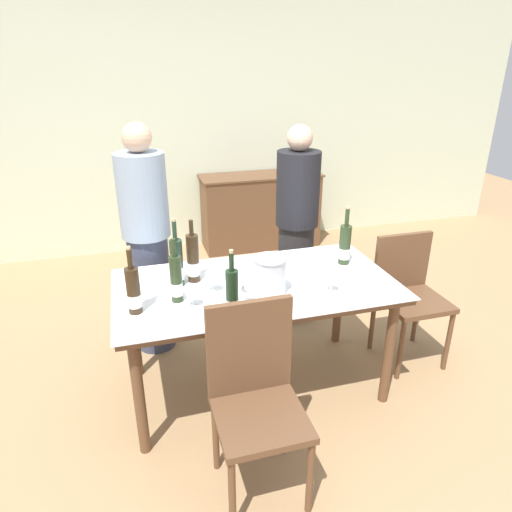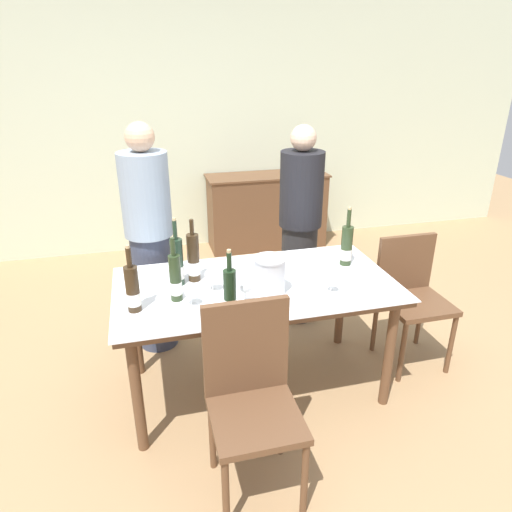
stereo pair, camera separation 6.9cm
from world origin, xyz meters
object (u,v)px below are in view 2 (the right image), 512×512
sideboard_cabinet (267,211)px  wine_bottle_2 (347,246)px  wine_glass_1 (212,275)px  wine_bottle_3 (175,279)px  person_guest_left (300,228)px  wine_bottle_0 (133,290)px  wine_bottle_1 (230,296)px  wine_bottle_4 (194,259)px  person_host (150,243)px  dining_table (256,295)px  wine_glass_3 (245,288)px  wine_bottle_5 (177,263)px  ice_bucket (270,275)px  chair_near_front (251,389)px  wine_glass_0 (191,291)px  wine_glass_2 (332,278)px  chair_right_end (411,290)px

sideboard_cabinet → wine_bottle_2: (-0.11, -2.29, 0.47)m
wine_bottle_2 → wine_glass_1: 0.92m
wine_bottle_3 → person_guest_left: (1.04, 0.88, -0.10)m
wine_bottle_2 → sideboard_cabinet: bearing=87.1°
wine_bottle_0 → wine_bottle_1: (0.48, -0.21, 0.01)m
wine_bottle_1 → wine_bottle_4: (-0.12, 0.50, 0.01)m
wine_bottle_0 → person_host: bearing=81.8°
person_guest_left → dining_table: bearing=-125.1°
wine_bottle_4 → wine_glass_3: size_ratio=2.71×
wine_bottle_5 → wine_glass_3: (0.33, -0.34, -0.04)m
wine_bottle_0 → wine_bottle_5: wine_bottle_5 is taller
ice_bucket → chair_near_front: ice_bucket is taller
wine_glass_0 → wine_glass_3: (0.29, -0.06, 0.01)m
wine_glass_2 → wine_glass_0: bearing=176.3°
person_guest_left → wine_bottle_1: bearing=-124.4°
wine_bottle_2 → person_host: 1.35m
chair_right_end → chair_near_front: (-1.33, -0.75, 0.02)m
wine_bottle_0 → person_host: (0.12, 0.83, -0.06)m
chair_right_end → sideboard_cabinet: bearing=99.1°
sideboard_cabinet → wine_bottle_0: (-1.46, -2.57, 0.47)m
wine_bottle_2 → wine_glass_1: (-0.91, -0.16, -0.02)m
ice_bucket → wine_bottle_5: bearing=153.8°
wine_glass_2 → chair_near_front: size_ratio=0.14×
wine_bottle_0 → wine_glass_1: size_ratio=2.54×
wine_bottle_2 → wine_bottle_3: wine_bottle_2 is taller
wine_glass_2 → wine_bottle_5: bearing=158.3°
wine_bottle_1 → wine_bottle_3: bearing=132.5°
wine_bottle_0 → wine_glass_0: size_ratio=2.83×
ice_bucket → wine_bottle_3: bearing=174.4°
chair_near_front → person_guest_left: (0.76, 1.46, 0.24)m
dining_table → ice_bucket: bearing=-70.9°
ice_bucket → wine_bottle_2: bearing=23.8°
wine_bottle_1 → wine_glass_2: size_ratio=2.78×
sideboard_cabinet → wine_glass_2: bearing=-97.9°
wine_bottle_2 → person_guest_left: bearing=96.6°
wine_glass_2 → person_guest_left: person_guest_left is taller
wine_bottle_3 → person_host: (-0.11, 0.76, -0.07)m
wine_glass_0 → wine_glass_3: bearing=-12.2°
wine_glass_0 → person_guest_left: (0.97, 0.97, -0.06)m
wine_bottle_2 → chair_near_front: (-0.83, -0.80, -0.34)m
wine_glass_3 → wine_bottle_5: bearing=133.8°
wine_bottle_5 → chair_near_front: wine_bottle_5 is taller
wine_glass_3 → wine_glass_1: bearing=126.8°
sideboard_cabinet → wine_bottle_1: (-0.98, -2.78, 0.48)m
person_host → wine_glass_3: bearing=-62.9°
ice_bucket → wine_glass_1: (-0.31, 0.10, -0.01)m
wine_bottle_4 → wine_glass_2: bearing=-26.2°
ice_bucket → wine_bottle_5: 0.55m
sideboard_cabinet → person_guest_left: person_guest_left is taller
wine_bottle_4 → wine_glass_1: bearing=-65.2°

